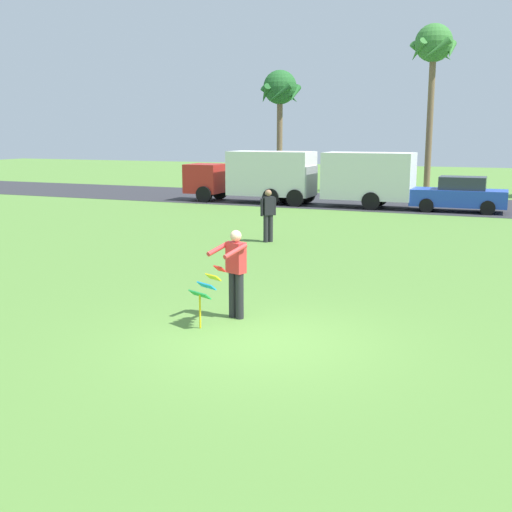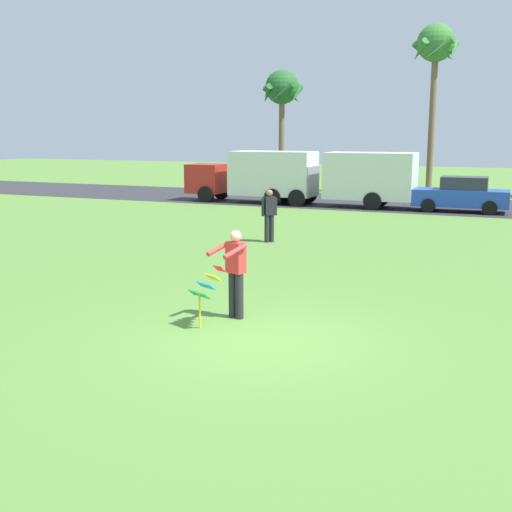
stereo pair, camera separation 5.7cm
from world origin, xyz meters
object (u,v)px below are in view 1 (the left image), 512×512
Objects in this scene: person_kite_flyer at (235,270)px; parked_truck_grey_van at (351,178)px; palm_tree_right_near at (433,51)px; palm_tree_left_near at (280,92)px; person_walker_near at (268,214)px; parked_car_blue at (459,195)px; kite_held at (207,288)px; parked_truck_red_cab at (256,175)px.

parked_truck_grey_van reaches higher than person_kite_flyer.
parked_truck_grey_van is 0.71× the size of palm_tree_right_near.
person_kite_flyer is 0.23× the size of palm_tree_left_near.
parked_car_blue is at bearing 65.39° from person_walker_near.
parked_car_blue reaches higher than kite_held.
palm_tree_left_near is at bearing 144.97° from parked_car_blue.
palm_tree_left_near reaches higher than person_walker_near.
person_kite_flyer is 28.31m from palm_tree_right_near.
parked_truck_red_cab reaches higher than kite_held.
person_kite_flyer is 0.26× the size of parked_truck_grey_van.
parked_truck_red_cab and parked_truck_grey_van have the same top height.
palm_tree_left_near reaches higher than person_kite_flyer.
palm_tree_right_near is (9.27, -0.22, 1.99)m from palm_tree_left_near.
kite_held is 0.12× the size of palm_tree_right_near.
person_kite_flyer is at bearing -96.92° from parked_car_blue.
parked_truck_grey_van is at bearing 90.09° from person_walker_near.
parked_truck_red_cab is at bearing 110.20° from kite_held.
parked_truck_red_cab is (-7.38, 20.05, 0.67)m from kite_held.
person_kite_flyer is 1.00× the size of person_walker_near.
person_kite_flyer is 8.83m from person_walker_near.
parked_truck_grey_van is 10.92m from person_walker_near.
kite_held is at bearing -69.80° from parked_truck_red_cab.
person_walker_near is at bearing -114.61° from parked_car_blue.
parked_truck_red_cab reaches higher than person_walker_near.
person_walker_near reaches higher than parked_car_blue.
parked_truck_grey_van is at bearing 97.86° from person_kite_flyer.
palm_tree_right_near is at bearing 107.65° from parked_car_blue.
parked_car_blue is at bearing 0.01° from parked_truck_red_cab.
person_kite_flyer reaches higher than parked_car_blue.
palm_tree_right_near reaches higher than parked_truck_red_cab.
parked_truck_red_cab is at bearing -132.52° from palm_tree_right_near.
kite_held is at bearing -75.30° from person_walker_near.
palm_tree_right_near is at bearing 90.47° from person_kite_flyer.
parked_truck_grey_van is 5.05m from parked_car_blue.
palm_tree_right_near is at bearing 82.71° from person_walker_near.
parked_car_blue is 12.00m from person_walker_near.
parked_car_blue is at bearing 0.01° from parked_truck_grey_van.
parked_car_blue is at bearing 82.61° from kite_held.
palm_tree_right_near is (2.44, 8.08, 6.62)m from parked_truck_grey_van.
palm_tree_left_near reaches higher than parked_car_blue.
palm_tree_left_near is (-11.84, 8.30, 5.27)m from parked_car_blue.
person_kite_flyer is 19.47m from parked_car_blue.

